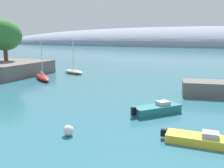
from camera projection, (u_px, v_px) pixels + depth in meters
name	position (u px, v px, depth m)	size (l,w,h in m)	color
shore_outcrop	(5.00, 68.00, 53.74)	(14.46, 14.68, 2.72)	#66605B
tree_clump_shore	(4.00, 35.00, 54.61)	(7.22, 7.22, 8.68)	brown
distant_ridge	(191.00, 46.00, 213.21)	(391.81, 86.59, 30.94)	gray
sailboat_red_near_shore	(43.00, 77.00, 47.67)	(7.27, 6.51, 7.48)	red
sailboat_sand_mid_mooring	(74.00, 71.00, 55.84)	(6.41, 4.41, 7.21)	#C6B284
motorboat_teal_foreground	(157.00, 109.00, 26.89)	(4.69, 5.04, 1.26)	#1E6B70
motorboat_yellow_alongside_breakwater	(200.00, 139.00, 19.40)	(5.39, 1.76, 1.02)	yellow
mooring_buoy_white	(68.00, 131.00, 20.97)	(0.87, 0.87, 0.87)	silver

